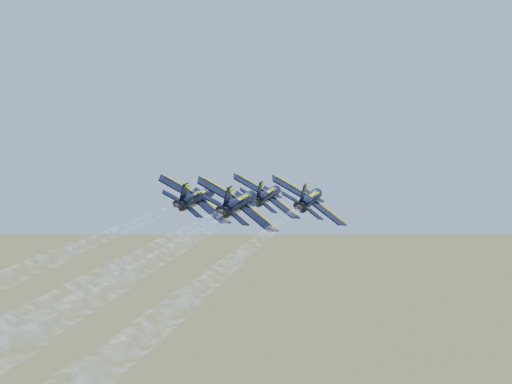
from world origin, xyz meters
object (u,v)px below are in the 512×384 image
(jet_right, at_px, (310,199))
(jet_left, at_px, (197,198))
(jet_slot, at_px, (239,203))
(jet_lead, at_px, (268,195))

(jet_right, bearing_deg, jet_left, -178.62)
(jet_right, height_order, jet_slot, same)
(jet_lead, xyz_separation_m, jet_right, (11.00, -9.89, 0.00))
(jet_left, bearing_deg, jet_slot, -47.61)
(jet_left, relative_size, jet_right, 1.00)
(jet_left, relative_size, jet_slot, 1.00)
(jet_left, height_order, jet_slot, same)
(jet_left, bearing_deg, jet_lead, 50.54)
(jet_right, bearing_deg, jet_slot, -127.80)
(jet_lead, height_order, jet_right, same)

